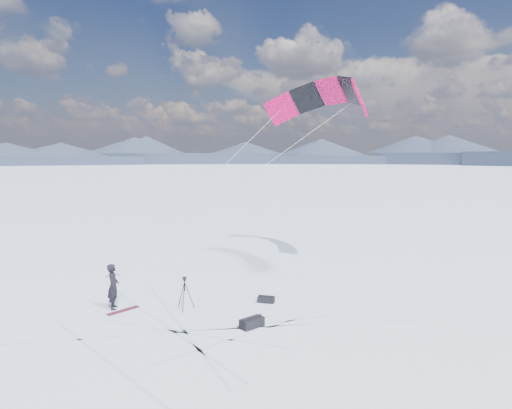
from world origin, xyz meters
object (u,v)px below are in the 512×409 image
gear_bag_a (252,322)px  gear_bag_b (266,299)px  snowkiter (114,309)px  snowboard (123,311)px  tripod (185,288)px

gear_bag_a → gear_bag_b: (1.65, 2.14, -0.04)m
snowkiter → snowboard: snowkiter is taller
gear_bag_a → gear_bag_b: bearing=37.2°
snowboard → gear_bag_a: size_ratio=1.38×
gear_bag_b → tripod: bearing=-150.9°
snowkiter → tripod: size_ratio=1.38×
snowkiter → gear_bag_b: (5.93, -1.98, 0.14)m
snowkiter → tripod: (2.59, -1.29, 0.87)m
snowkiter → gear_bag_b: size_ratio=2.50×
tripod → gear_bag_b: (3.34, -0.69, -0.74)m
gear_bag_b → gear_bag_a: bearing=-86.9°
snowboard → tripod: 2.59m
snowboard → gear_bag_a: gear_bag_a is taller
gear_bag_a → snowboard: bearing=122.2°
snowkiter → snowboard: 0.53m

